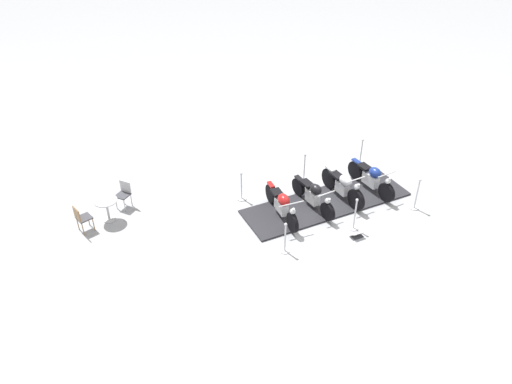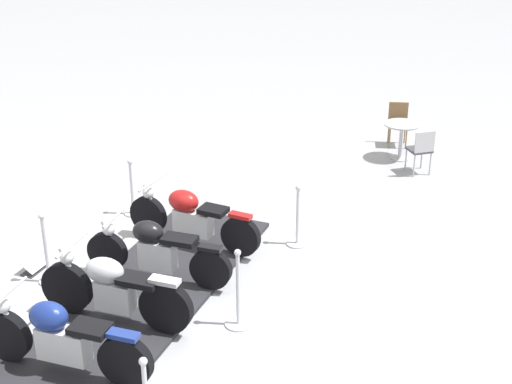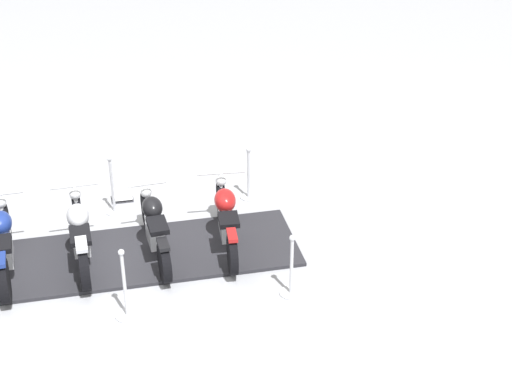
# 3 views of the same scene
# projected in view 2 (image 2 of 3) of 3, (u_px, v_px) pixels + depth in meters

# --- Properties ---
(ground_plane) EXTENTS (80.00, 80.00, 0.00)m
(ground_plane) POSITION_uv_depth(u_px,v_px,m) (140.00, 302.00, 10.34)
(ground_plane) COLOR #A8AAB2
(display_platform) EXTENTS (5.71, 4.24, 0.06)m
(display_platform) POSITION_uv_depth(u_px,v_px,m) (140.00, 300.00, 10.33)
(display_platform) COLOR #28282D
(display_platform) RESTS_ON ground_plane
(motorcycle_maroon) EXTENTS (1.20, 2.11, 0.93)m
(motorcycle_maroon) POSITION_uv_depth(u_px,v_px,m) (190.00, 216.00, 11.59)
(motorcycle_maroon) COLOR black
(motorcycle_maroon) RESTS_ON display_platform
(motorcycle_black) EXTENTS (1.32, 1.91, 0.89)m
(motorcycle_black) POSITION_uv_depth(u_px,v_px,m) (155.00, 250.00, 10.62)
(motorcycle_black) COLOR black
(motorcycle_black) RESTS_ON display_platform
(motorcycle_chrome) EXTENTS (1.25, 1.89, 1.04)m
(motorcycle_chrome) POSITION_uv_depth(u_px,v_px,m) (113.00, 289.00, 9.64)
(motorcycle_chrome) COLOR black
(motorcycle_chrome) RESTS_ON display_platform
(motorcycle_navy) EXTENTS (1.34, 1.96, 0.97)m
(motorcycle_navy) POSITION_uv_depth(u_px,v_px,m) (60.00, 338.00, 8.68)
(motorcycle_navy) COLOR black
(motorcycle_navy) RESTS_ON display_platform
(stanchion_right_front) EXTENTS (0.30, 0.30, 1.01)m
(stanchion_right_front) POSITION_uv_depth(u_px,v_px,m) (132.00, 196.00, 12.71)
(stanchion_right_front) COLOR silver
(stanchion_right_front) RESTS_ON ground_plane
(stanchion_left_front) EXTENTS (0.34, 0.34, 1.02)m
(stanchion_left_front) POSITION_uv_depth(u_px,v_px,m) (297.00, 226.00, 11.74)
(stanchion_left_front) COLOR silver
(stanchion_left_front) RESTS_ON ground_plane
(stanchion_right_mid) EXTENTS (0.31, 0.31, 1.09)m
(stanchion_right_mid) POSITION_uv_depth(u_px,v_px,m) (47.00, 259.00, 10.68)
(stanchion_right_mid) COLOR silver
(stanchion_right_mid) RESTS_ON ground_plane
(stanchion_left_mid) EXTENTS (0.35, 0.35, 1.12)m
(stanchion_left_mid) POSITION_uv_depth(u_px,v_px,m) (238.00, 303.00, 9.70)
(stanchion_left_mid) COLOR silver
(stanchion_left_mid) RESTS_ON ground_plane
(info_placard) EXTENTS (0.44, 0.37, 0.21)m
(info_placard) POSITION_uv_depth(u_px,v_px,m) (33.00, 267.00, 11.07)
(info_placard) COLOR #333338
(info_placard) RESTS_ON ground_plane
(cafe_table) EXTENTS (0.71, 0.71, 0.75)m
(cafe_table) POSITION_uv_depth(u_px,v_px,m) (401.00, 133.00, 14.94)
(cafe_table) COLOR #B7B7BC
(cafe_table) RESTS_ON ground_plane
(cafe_chair_near_table) EXTENTS (0.52, 0.52, 0.89)m
(cafe_chair_near_table) POSITION_uv_depth(u_px,v_px,m) (421.00, 148.00, 14.24)
(cafe_chair_near_table) COLOR #B7B7BC
(cafe_chair_near_table) RESTS_ON ground_plane
(cafe_chair_across_table) EXTENTS (0.57, 0.57, 0.89)m
(cafe_chair_across_table) POSITION_uv_depth(u_px,v_px,m) (398.00, 121.00, 15.70)
(cafe_chair_across_table) COLOR olive
(cafe_chair_across_table) RESTS_ON ground_plane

